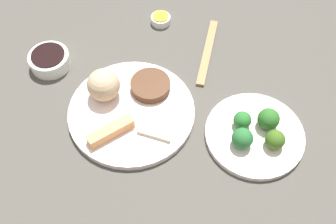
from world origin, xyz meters
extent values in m
cube|color=#46443F|center=(0.00, 0.00, 0.01)|extent=(2.20, 2.20, 0.02)
cylinder|color=white|center=(-0.02, 0.01, 0.03)|extent=(0.29, 0.29, 0.02)
sphere|color=tan|center=(-0.09, -0.01, 0.07)|extent=(0.08, 0.08, 0.08)
cube|color=tan|center=(0.00, -0.06, 0.05)|extent=(0.05, 0.11, 0.03)
cube|color=beige|center=(0.06, 0.02, 0.04)|extent=(0.10, 0.10, 0.01)
cylinder|color=#492A17|center=(-0.03, 0.08, 0.05)|extent=(0.09, 0.09, 0.02)
cylinder|color=white|center=(0.22, 0.16, 0.03)|extent=(0.22, 0.22, 0.01)
sphere|color=#2A6323|center=(0.22, 0.20, 0.06)|extent=(0.05, 0.05, 0.05)
sphere|color=#395F1C|center=(0.26, 0.17, 0.06)|extent=(0.04, 0.04, 0.04)
sphere|color=#286D2D|center=(0.18, 0.16, 0.05)|extent=(0.04, 0.04, 0.04)
sphere|color=#266631|center=(0.21, 0.12, 0.06)|extent=(0.05, 0.05, 0.05)
cylinder|color=white|center=(-0.27, -0.04, 0.04)|extent=(0.10, 0.10, 0.04)
cylinder|color=black|center=(-0.27, -0.04, 0.06)|extent=(0.08, 0.08, 0.00)
cylinder|color=white|center=(-0.19, 0.27, 0.03)|extent=(0.05, 0.05, 0.02)
cylinder|color=gold|center=(-0.19, 0.27, 0.04)|extent=(0.04, 0.04, 0.00)
cube|color=#9C7347|center=(-0.02, 0.27, 0.02)|extent=(0.14, 0.20, 0.01)
camera|label=1|loc=(0.40, -0.29, 0.78)|focal=42.38mm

